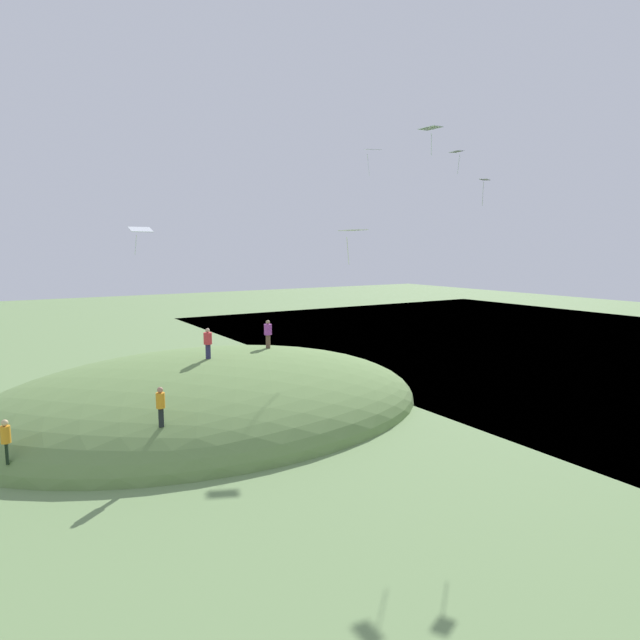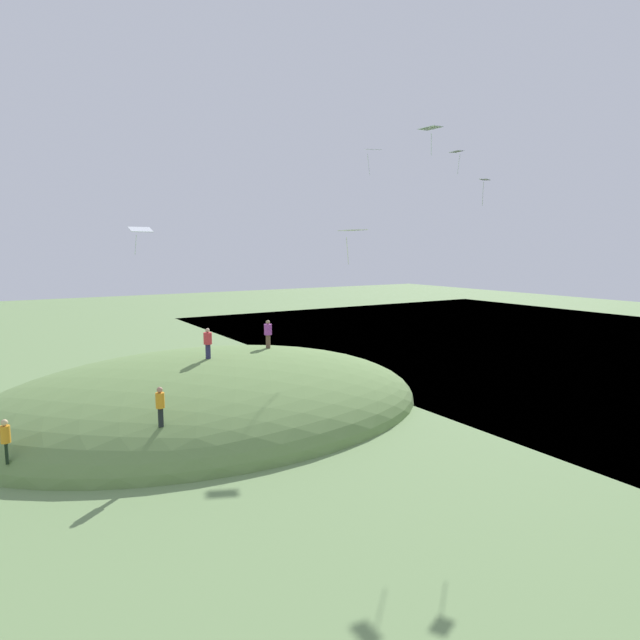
% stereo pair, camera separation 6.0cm
% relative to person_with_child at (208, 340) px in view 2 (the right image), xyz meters
% --- Properties ---
extents(ground_plane, '(160.00, 160.00, 0.00)m').
position_rel_person_with_child_xyz_m(ground_plane, '(-6.47, -2.42, -4.18)').
color(ground_plane, '#6B8A53').
extents(lake_water, '(54.41, 80.00, 0.40)m').
position_rel_person_with_child_xyz_m(lake_water, '(-37.89, -2.42, -4.38)').
color(lake_water, teal).
rests_on(lake_water, ground_plane).
extents(grass_hill, '(25.81, 19.16, 6.34)m').
position_rel_person_with_child_xyz_m(grass_hill, '(-0.43, -1.14, -4.18)').
color(grass_hill, '#638447').
rests_on(grass_hill, ground_plane).
extents(person_with_child, '(0.48, 0.48, 1.67)m').
position_rel_person_with_child_xyz_m(person_with_child, '(0.00, 0.00, 0.00)').
color(person_with_child, '#2A2850').
rests_on(person_with_child, grass_hill).
extents(person_near_shore, '(0.66, 0.66, 1.75)m').
position_rel_person_with_child_xyz_m(person_near_shore, '(-4.51, -1.80, -0.10)').
color(person_near_shore, brown).
rests_on(person_near_shore, grass_hill).
extents(person_on_hilltop, '(0.40, 0.40, 1.77)m').
position_rel_person_with_child_xyz_m(person_on_hilltop, '(9.71, 4.27, -2.25)').
color(person_on_hilltop, black).
rests_on(person_on_hilltop, grass_hill).
extents(person_watching_kites, '(0.38, 0.38, 1.69)m').
position_rel_person_with_child_xyz_m(person_watching_kites, '(4.23, 5.97, -1.32)').
color(person_watching_kites, black).
rests_on(person_watching_kites, grass_hill).
extents(kite_0, '(1.10, 0.76, 1.37)m').
position_rel_person_with_child_xyz_m(kite_0, '(3.33, 0.11, 5.79)').
color(kite_0, white).
extents(kite_1, '(0.57, 0.78, 1.33)m').
position_rel_person_with_child_xyz_m(kite_1, '(-13.52, 4.66, 10.37)').
color(kite_1, white).
extents(kite_3, '(0.90, 1.20, 1.42)m').
position_rel_person_with_child_xyz_m(kite_3, '(-10.32, 5.86, 11.11)').
color(kite_3, white).
extents(kite_6, '(0.90, 1.22, 1.45)m').
position_rel_person_with_child_xyz_m(kite_6, '(-3.19, 8.98, 5.60)').
color(kite_6, white).
extents(kite_7, '(1.40, 1.21, 1.98)m').
position_rel_person_with_child_xyz_m(kite_7, '(-15.41, -5.79, 12.28)').
color(kite_7, white).
extents(kite_8, '(0.77, 0.66, 1.42)m').
position_rel_person_with_child_xyz_m(kite_8, '(-13.08, 7.18, 8.46)').
color(kite_8, white).
extents(mooring_post, '(0.14, 0.14, 1.10)m').
position_rel_person_with_child_xyz_m(mooring_post, '(-10.44, 1.75, -3.63)').
color(mooring_post, brown).
rests_on(mooring_post, ground_plane).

